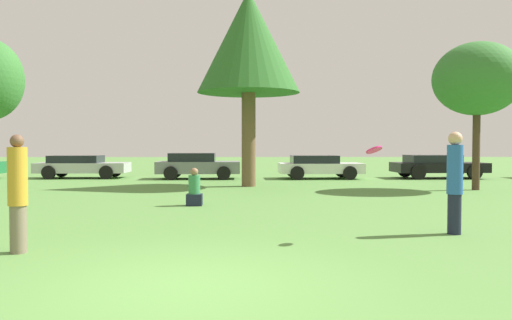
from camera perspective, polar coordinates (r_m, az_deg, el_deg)
ground_plane at (r=6.16m, az=-8.01°, el=-14.10°), size 120.00×120.00×0.00m
person_thrower at (r=8.54m, az=-25.65°, el=-3.37°), size 0.29×0.29×1.84m
person_catcher at (r=10.02m, az=21.83°, el=-2.18°), size 0.29×0.29×1.92m
frisbee at (r=8.87m, az=13.39°, el=1.13°), size 0.31×0.28×0.20m
bystander_sitting at (r=13.81m, az=-7.08°, el=-3.44°), size 0.43×0.36×1.04m
tree_1 at (r=20.33m, az=-0.86°, el=13.27°), size 4.09×4.09×7.84m
tree_2 at (r=20.20m, az=24.02°, el=8.44°), size 3.19×3.19×5.44m
parked_car_silver at (r=26.29m, az=-19.39°, el=-0.61°), size 4.45×2.00×1.13m
parked_car_grey at (r=24.44m, az=-6.76°, el=-0.59°), size 4.05×1.97×1.26m
parked_car_white at (r=24.63m, az=7.20°, el=-0.69°), size 4.08×2.16×1.14m
parked_car_black at (r=26.27m, az=20.03°, el=-0.58°), size 4.46×2.15×1.16m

